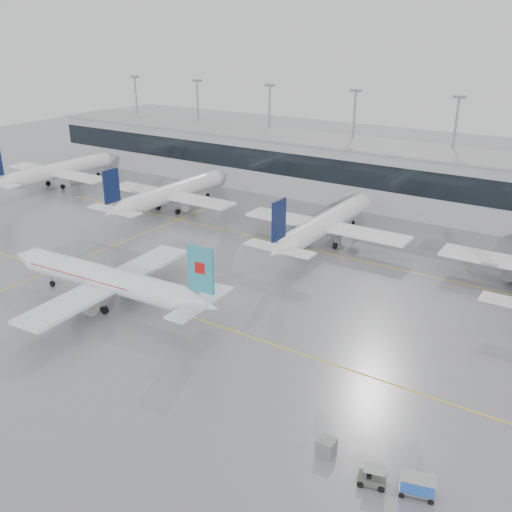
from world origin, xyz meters
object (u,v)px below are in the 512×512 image
Objects in this scene: baggage_tug at (372,479)px; baggage_cart at (418,485)px; air_canada_jet at (109,280)px; gse_unit at (327,447)px.

baggage_cart is at bearing -0.00° from baggage_tug.
air_canada_jet is at bearing 149.39° from baggage_tug.
baggage_tug is at bearing 161.20° from air_canada_jet.
baggage_cart is 8.27m from gse_unit.
baggage_tug is 1.11× the size of baggage_cart.
baggage_cart is (46.02, -10.53, -2.55)m from air_canada_jet.
air_canada_jet is 11.50× the size of baggage_cart.
baggage_tug is 2.30× the size of gse_unit.
air_canada_jet reaches higher than baggage_cart.
air_canada_jet reaches higher than baggage_tug.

